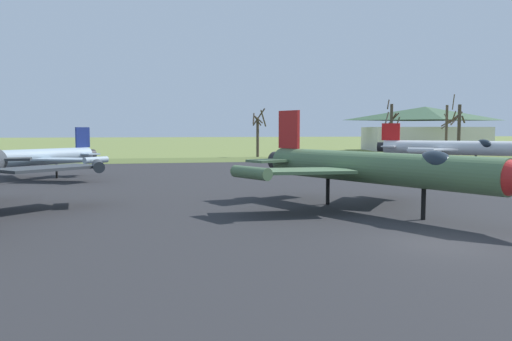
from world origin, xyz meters
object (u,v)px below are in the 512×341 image
(visitor_building, at_px, (425,129))
(jet_fighter_rear_center, at_px, (450,148))
(jet_fighter_rear_right, at_px, (27,157))
(jet_fighter_rear_left, at_px, (377,167))

(visitor_building, bearing_deg, jet_fighter_rear_center, -117.85)
(visitor_building, bearing_deg, jet_fighter_rear_right, -142.31)
(jet_fighter_rear_left, distance_m, visitor_building, 87.34)
(jet_fighter_rear_right, xyz_separation_m, visitor_building, (68.06, 52.58, 2.57))
(jet_fighter_rear_center, xyz_separation_m, visitor_building, (24.71, 46.76, 2.25))
(jet_fighter_rear_center, bearing_deg, jet_fighter_rear_right, -172.35)
(jet_fighter_rear_left, bearing_deg, jet_fighter_rear_right, 135.24)
(jet_fighter_rear_center, xyz_separation_m, jet_fighter_rear_left, (-21.94, -27.05, 0.04))
(jet_fighter_rear_left, height_order, visitor_building, visitor_building)
(jet_fighter_rear_right, relative_size, visitor_building, 0.46)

